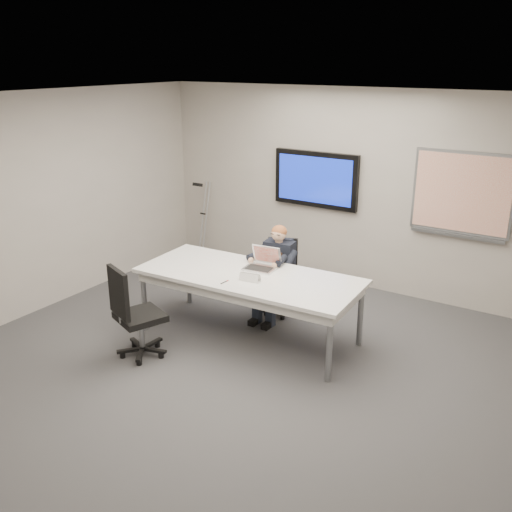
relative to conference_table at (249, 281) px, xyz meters
The scene contains 14 objects.
floor 1.07m from the conference_table, 73.54° to the right, with size 6.00×6.00×0.02m, color #38383B.
ceiling 2.24m from the conference_table, 73.54° to the right, with size 6.00×6.00×0.02m, color white.
wall_back 2.35m from the conference_table, 84.17° to the left, with size 6.00×0.02×2.80m, color #ACA69C.
wall_left 2.96m from the conference_table, 164.47° to the right, with size 0.02×6.00×2.80m, color #ACA69C.
conference_table is the anchor object (origin of this frame).
tv_display 2.33m from the conference_table, 97.13° to the left, with size 1.30×0.09×0.80m.
whiteboard 2.94m from the conference_table, 51.05° to the left, with size 1.25×0.08×1.10m.
office_chair_far 0.92m from the conference_table, 93.42° to the left, with size 0.60×0.60×0.96m.
office_chair_near 1.37m from the conference_table, 126.54° to the right, with size 0.66×0.66×1.08m.
seated_person 0.64m from the conference_table, 93.17° to the left, with size 0.39×0.67×1.20m.
crutch 2.98m from the conference_table, 137.61° to the left, with size 0.18×0.36×1.31m, color #AFB2B7, non-canonical shape.
laptop 0.31m from the conference_table, 85.27° to the left, with size 0.39×0.37×0.26m.
name_tent 0.25m from the conference_table, 53.80° to the right, with size 0.23×0.07×0.09m, color silver, non-canonical shape.
pen 0.38m from the conference_table, 103.89° to the right, with size 0.01×0.01×0.13m, color black.
Camera 1 is at (3.15, -4.36, 3.18)m, focal length 40.00 mm.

